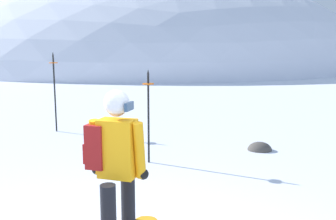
{
  "coord_description": "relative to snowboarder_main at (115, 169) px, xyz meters",
  "views": [
    {
      "loc": [
        0.98,
        -3.29,
        2.18
      ],
      "look_at": [
        -0.03,
        3.39,
        1.0
      ],
      "focal_mm": 42.79,
      "sensor_mm": 36.0,
      "label": 1
    }
  ],
  "objects": [
    {
      "name": "piste_marker_far",
      "position": [
        -3.01,
        5.28,
        0.17
      ],
      "size": [
        0.2,
        0.2,
        1.92
      ],
      "color": "black",
      "rests_on": "ground"
    },
    {
      "name": "ridge_peak_main",
      "position": [
        -6.91,
        32.91,
        -0.92
      ],
      "size": [
        38.29,
        34.46,
        16.28
      ],
      "color": "white",
      "rests_on": "ground"
    },
    {
      "name": "snowboarder_main",
      "position": [
        0.0,
        0.0,
        0.0
      ],
      "size": [
        0.65,
        1.82,
        1.71
      ],
      "color": "orange",
      "rests_on": "ground"
    },
    {
      "name": "rock_dark",
      "position": [
        1.75,
        4.28,
        -0.92
      ],
      "size": [
        0.49,
        0.41,
        0.34
      ],
      "color": "#4C4742",
      "rests_on": "ground"
    },
    {
      "name": "piste_marker_near",
      "position": [
        -0.3,
        3.16,
        0.05
      ],
      "size": [
        0.2,
        0.2,
        1.69
      ],
      "color": "black",
      "rests_on": "ground"
    }
  ]
}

